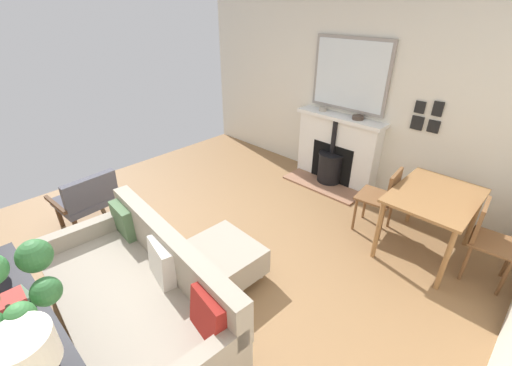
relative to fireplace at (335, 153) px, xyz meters
name	(u,v)px	position (x,y,z in m)	size (l,w,h in m)	color
ground_plane	(188,262)	(2.68, -0.08, -0.46)	(5.79, 5.33, 0.01)	olive
wall_left	(347,84)	(-0.22, -0.08, 0.97)	(0.12, 5.33, 2.85)	beige
fireplace	(335,153)	(0.00, 0.00, 0.00)	(0.65, 1.33, 1.03)	#93664C
mirror_over_mantel	(350,75)	(-0.13, 0.00, 1.12)	(0.04, 1.13, 0.97)	gray
mantel_bowl_near	(323,109)	(-0.04, -0.32, 0.60)	(0.12, 0.12, 0.05)	#9E9384
mantel_bowl_far	(358,117)	(-0.04, 0.26, 0.60)	(0.16, 0.16, 0.05)	#47382D
sofa	(138,296)	(3.40, 0.30, -0.11)	(1.08, 2.03, 0.83)	#B2B2B7
ottoman	(226,257)	(2.50, 0.35, -0.23)	(0.59, 0.71, 0.37)	#B2B2B7
armchair_accent	(87,198)	(3.10, -1.44, -0.04)	(0.71, 0.63, 0.74)	#4C3321
console_table	(17,329)	(4.17, 0.30, 0.21)	(0.40, 1.75, 0.74)	black
table_lamp_far_end	(24,353)	(4.17, 0.95, 0.65)	(0.28, 0.28, 0.46)	beige
potted_plant	(13,303)	(4.13, 0.63, 0.67)	(0.48, 0.43, 0.65)	silver
book_stack	(5,304)	(4.17, 0.18, 0.33)	(0.28, 0.21, 0.09)	beige
dining_table	(434,203)	(0.75, 1.63, 0.18)	(1.02, 0.76, 0.73)	olive
dining_chair_near_fireplace	(383,195)	(0.74, 1.10, 0.04)	(0.44, 0.44, 0.82)	brown
dining_chair_by_back_wall	(487,236)	(0.75, 2.15, 0.04)	(0.43, 0.43, 0.82)	brown
photo_gallery_row	(427,117)	(-0.14, 1.09, 0.77)	(0.02, 0.33, 0.39)	black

